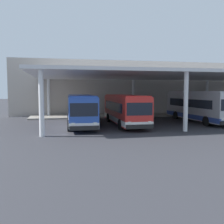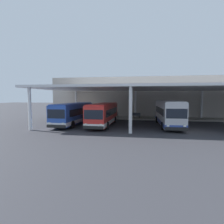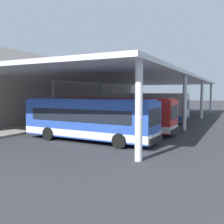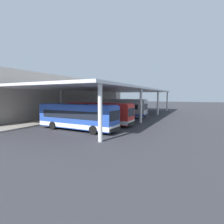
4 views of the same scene
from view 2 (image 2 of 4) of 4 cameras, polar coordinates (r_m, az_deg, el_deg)
name	(u,v)px [view 2 (image 2 of 4)]	position (r m, az deg, el deg)	size (l,w,h in m)	color
ground_plane	(183,131)	(23.82, 21.16, -5.51)	(200.00, 200.00, 0.00)	#333338
platform_kerb	(169,119)	(35.27, 17.25, -2.02)	(42.00, 4.50, 0.18)	gray
station_building_facade	(167,97)	(38.26, 16.72, 4.51)	(48.00, 1.60, 8.19)	#ADA399
canopy_shelter	(176,89)	(28.89, 19.23, 6.86)	(40.00, 17.00, 5.55)	silver
bus_nearest_bay	(73,113)	(27.77, -11.96, -0.43)	(2.98, 10.61, 3.17)	#284CA8
bus_second_bay	(103,114)	(26.29, -2.71, -0.62)	(2.84, 10.57, 3.17)	red
bus_middle_bay	(168,113)	(26.99, 17.17, -0.29)	(2.88, 11.38, 3.57)	#B7B7BC
bench_waiting	(136,115)	(34.95, 7.36, -0.96)	(1.80, 0.45, 0.92)	#4C515B
trash_bin	(116,115)	(35.33, 1.34, -0.84)	(0.52, 0.52, 0.98)	#236638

